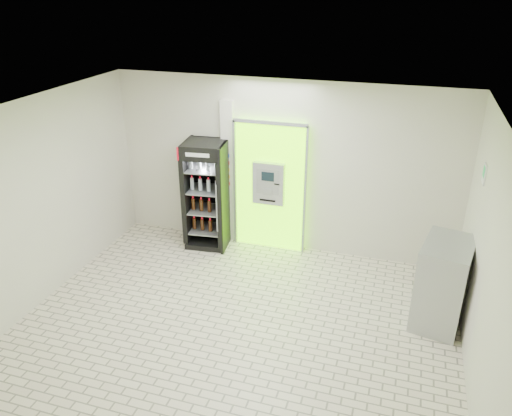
% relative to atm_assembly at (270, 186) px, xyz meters
% --- Properties ---
extents(ground, '(6.00, 6.00, 0.00)m').
position_rel_atm_assembly_xyz_m(ground, '(0.20, -2.41, -1.17)').
color(ground, beige).
rests_on(ground, ground).
extents(room_shell, '(6.00, 6.00, 6.00)m').
position_rel_atm_assembly_xyz_m(room_shell, '(0.20, -2.41, 0.67)').
color(room_shell, silver).
rests_on(room_shell, ground).
extents(atm_assembly, '(1.30, 0.24, 2.33)m').
position_rel_atm_assembly_xyz_m(atm_assembly, '(0.00, 0.00, 0.00)').
color(atm_assembly, '#72FF00').
rests_on(atm_assembly, ground).
extents(pillar, '(0.22, 0.11, 2.60)m').
position_rel_atm_assembly_xyz_m(pillar, '(-0.78, 0.04, 0.13)').
color(pillar, silver).
rests_on(pillar, ground).
extents(beverage_cooler, '(0.80, 0.74, 1.94)m').
position_rel_atm_assembly_xyz_m(beverage_cooler, '(-1.08, -0.24, -0.24)').
color(beverage_cooler, black).
rests_on(beverage_cooler, ground).
extents(steel_cabinet, '(0.80, 1.03, 1.24)m').
position_rel_atm_assembly_xyz_m(steel_cabinet, '(2.88, -1.42, -0.55)').
color(steel_cabinet, '#A1A4A9').
rests_on(steel_cabinet, ground).
extents(exit_sign, '(0.02, 0.22, 0.26)m').
position_rel_atm_assembly_xyz_m(exit_sign, '(3.19, -1.01, 0.95)').
color(exit_sign, white).
rests_on(exit_sign, room_shell).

